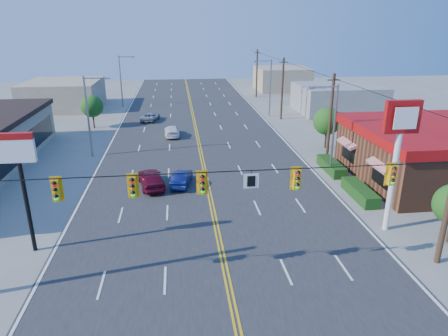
{
  "coord_description": "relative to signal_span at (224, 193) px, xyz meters",
  "views": [
    {
      "loc": [
        -2.26,
        -17.85,
        12.72
      ],
      "look_at": [
        1.15,
        10.88,
        2.2
      ],
      "focal_mm": 32.0,
      "sensor_mm": 36.0,
      "label": 1
    }
  ],
  "objects": [
    {
      "name": "road",
      "position": [
        0.12,
        20.0,
        -4.86
      ],
      "size": [
        20.0,
        120.0,
        0.06
      ],
      "primitive_type": "cube",
      "color": "#2D2D30",
      "rests_on": "ground"
    },
    {
      "name": "streetlight_se",
      "position": [
        10.91,
        14.0,
        -0.37
      ],
      "size": [
        2.55,
        0.25,
        8.0
      ],
      "color": "gray",
      "rests_on": "ground"
    },
    {
      "name": "utility_pole_far",
      "position": [
        12.32,
        54.0,
        -0.69
      ],
      "size": [
        0.28,
        0.28,
        8.4
      ],
      "primitive_type": "cylinder",
      "color": "#47301E",
      "rests_on": "ground"
    },
    {
      "name": "signal_span",
      "position": [
        0.0,
        0.0,
        0.0
      ],
      "size": [
        24.32,
        0.34,
        9.0
      ],
      "color": "#47301E",
      "rests_on": "ground"
    },
    {
      "name": "streetlight_sw",
      "position": [
        -10.67,
        22.0,
        -0.37
      ],
      "size": [
        2.55,
        0.25,
        8.0
      ],
      "color": "gray",
      "rests_on": "ground"
    },
    {
      "name": "streetlight_ne",
      "position": [
        10.91,
        38.0,
        -0.37
      ],
      "size": [
        2.55,
        0.25,
        8.0
      ],
      "color": "gray",
      "rests_on": "ground"
    },
    {
      "name": "car_magenta",
      "position": [
        -4.48,
        12.96,
        -4.13
      ],
      "size": [
        2.67,
        4.72,
        1.51
      ],
      "primitive_type": "imported",
      "rotation": [
        0.0,
        0.0,
        3.35
      ],
      "color": "maroon",
      "rests_on": "ground"
    },
    {
      "name": "car_blue",
      "position": [
        -2.0,
        13.07,
        -4.28
      ],
      "size": [
        1.98,
        3.88,
        1.22
      ],
      "primitive_type": "imported",
      "rotation": [
        0.0,
        0.0,
        2.95
      ],
      "color": "#0D154C",
      "rests_on": "ground"
    },
    {
      "name": "bld_west_far",
      "position": [
        -19.88,
        48.0,
        -2.79
      ],
      "size": [
        11.0,
        12.0,
        4.2
      ],
      "primitive_type": "cube",
      "color": "tan",
      "rests_on": "ground"
    },
    {
      "name": "utility_pole_mid",
      "position": [
        12.32,
        36.0,
        -0.69
      ],
      "size": [
        0.28,
        0.28,
        8.4
      ],
      "primitive_type": "cylinder",
      "color": "#47301E",
      "rests_on": "ground"
    },
    {
      "name": "kfc",
      "position": [
        20.02,
        12.0,
        -2.51
      ],
      "size": [
        16.3,
        12.4,
        4.7
      ],
      "color": "brown",
      "rests_on": "ground"
    },
    {
      "name": "bld_east_mid",
      "position": [
        22.12,
        40.0,
        -2.89
      ],
      "size": [
        12.0,
        10.0,
        4.0
      ],
      "primitive_type": "cube",
      "color": "gray",
      "rests_on": "ground"
    },
    {
      "name": "pizza_hut_sign",
      "position": [
        -10.88,
        4.0,
        0.3
      ],
      "size": [
        1.9,
        0.3,
        6.85
      ],
      "color": "black",
      "rests_on": "ground"
    },
    {
      "name": "ground",
      "position": [
        0.12,
        0.0,
        -4.89
      ],
      "size": [
        160.0,
        160.0,
        0.0
      ],
      "primitive_type": "plane",
      "color": "gray",
      "rests_on": "ground"
    },
    {
      "name": "bld_east_far",
      "position": [
        19.12,
        62.0,
        -2.69
      ],
      "size": [
        10.0,
        10.0,
        4.4
      ],
      "primitive_type": "cube",
      "color": "tan",
      "rests_on": "ground"
    },
    {
      "name": "tree_west",
      "position": [
        -12.88,
        34.0,
        -2.09
      ],
      "size": [
        2.8,
        2.8,
        4.2
      ],
      "color": "#47301E",
      "rests_on": "ground"
    },
    {
      "name": "car_silver",
      "position": [
        -5.85,
        36.98,
        -4.32
      ],
      "size": [
        2.81,
        4.4,
        1.13
      ],
      "primitive_type": "imported",
      "rotation": [
        0.0,
        0.0,
        2.89
      ],
      "color": "#B5B4BA",
      "rests_on": "ground"
    },
    {
      "name": "car_white",
      "position": [
        -2.86,
        28.61,
        -4.28
      ],
      "size": [
        1.86,
        4.26,
        1.22
      ],
      "primitive_type": "imported",
      "rotation": [
        0.0,
        0.0,
        3.18
      ],
      "color": "white",
      "rests_on": "ground"
    },
    {
      "name": "kfc_pylon",
      "position": [
        11.12,
        4.0,
        1.16
      ],
      "size": [
        2.2,
        0.36,
        8.5
      ],
      "color": "white",
      "rests_on": "ground"
    },
    {
      "name": "streetlight_nw",
      "position": [
        -10.67,
        48.0,
        -0.37
      ],
      "size": [
        2.55,
        0.25,
        8.0
      ],
      "color": "gray",
      "rests_on": "ground"
    },
    {
      "name": "utility_pole_near",
      "position": [
        12.32,
        18.0,
        -0.69
      ],
      "size": [
        0.28,
        0.28,
        8.4
      ],
      "primitive_type": "cylinder",
      "color": "#47301E",
      "rests_on": "ground"
    },
    {
      "name": "tree_kfc_rear",
      "position": [
        13.62,
        22.0,
        -1.95
      ],
      "size": [
        2.94,
        2.94,
        4.41
      ],
      "color": "#47301E",
      "rests_on": "ground"
    }
  ]
}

